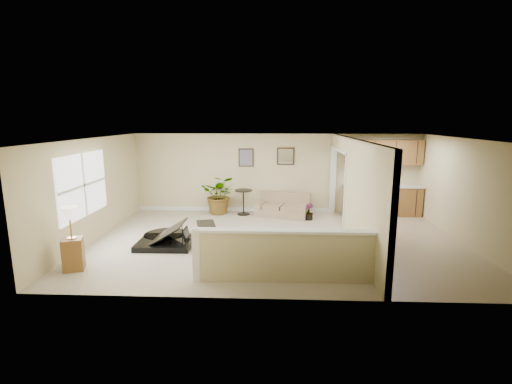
{
  "coord_description": "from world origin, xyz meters",
  "views": [
    {
      "loc": [
        -0.12,
        -8.72,
        2.95
      ],
      "look_at": [
        -0.52,
        0.4,
        1.15
      ],
      "focal_mm": 26.0,
      "sensor_mm": 36.0,
      "label": 1
    }
  ],
  "objects_px": {
    "loveseat": "(283,204)",
    "palm_plant": "(220,195)",
    "piano_bench": "(206,235)",
    "piano": "(165,223)",
    "accent_table": "(243,199)",
    "lamp_stand": "(72,244)",
    "small_plant": "(309,213)"
  },
  "relations": [
    {
      "from": "accent_table",
      "to": "lamp_stand",
      "type": "relative_size",
      "value": 0.62
    },
    {
      "from": "small_plant",
      "to": "lamp_stand",
      "type": "height_order",
      "value": "lamp_stand"
    },
    {
      "from": "loveseat",
      "to": "piano",
      "type": "bearing_deg",
      "value": -118.6
    },
    {
      "from": "piano",
      "to": "accent_table",
      "type": "distance_m",
      "value": 3.3
    },
    {
      "from": "loveseat",
      "to": "small_plant",
      "type": "bearing_deg",
      "value": -16.22
    },
    {
      "from": "palm_plant",
      "to": "lamp_stand",
      "type": "distance_m",
      "value": 5.12
    },
    {
      "from": "loveseat",
      "to": "palm_plant",
      "type": "distance_m",
      "value": 2.0
    },
    {
      "from": "small_plant",
      "to": "piano",
      "type": "bearing_deg",
      "value": -147.23
    },
    {
      "from": "lamp_stand",
      "to": "piano",
      "type": "bearing_deg",
      "value": 49.27
    },
    {
      "from": "accent_table",
      "to": "small_plant",
      "type": "height_order",
      "value": "accent_table"
    },
    {
      "from": "piano_bench",
      "to": "small_plant",
      "type": "height_order",
      "value": "piano_bench"
    },
    {
      "from": "accent_table",
      "to": "palm_plant",
      "type": "xyz_separation_m",
      "value": [
        -0.75,
        0.11,
        0.1
      ]
    },
    {
      "from": "accent_table",
      "to": "piano",
      "type": "bearing_deg",
      "value": -120.0
    },
    {
      "from": "palm_plant",
      "to": "loveseat",
      "type": "bearing_deg",
      "value": -3.76
    },
    {
      "from": "accent_table",
      "to": "piano_bench",
      "type": "bearing_deg",
      "value": -102.2
    },
    {
      "from": "piano_bench",
      "to": "loveseat",
      "type": "height_order",
      "value": "loveseat"
    },
    {
      "from": "loveseat",
      "to": "palm_plant",
      "type": "height_order",
      "value": "palm_plant"
    },
    {
      "from": "piano",
      "to": "accent_table",
      "type": "xyz_separation_m",
      "value": [
        1.65,
        2.86,
        -0.0
      ]
    },
    {
      "from": "piano",
      "to": "lamp_stand",
      "type": "distance_m",
      "value": 2.13
    },
    {
      "from": "accent_table",
      "to": "lamp_stand",
      "type": "bearing_deg",
      "value": -124.21
    },
    {
      "from": "loveseat",
      "to": "accent_table",
      "type": "bearing_deg",
      "value": -164.26
    },
    {
      "from": "loveseat",
      "to": "lamp_stand",
      "type": "relative_size",
      "value": 1.44
    },
    {
      "from": "loveseat",
      "to": "small_plant",
      "type": "height_order",
      "value": "loveseat"
    },
    {
      "from": "piano",
      "to": "lamp_stand",
      "type": "height_order",
      "value": "lamp_stand"
    },
    {
      "from": "palm_plant",
      "to": "lamp_stand",
      "type": "relative_size",
      "value": 0.96
    },
    {
      "from": "small_plant",
      "to": "lamp_stand",
      "type": "bearing_deg",
      "value": -141.8
    },
    {
      "from": "loveseat",
      "to": "lamp_stand",
      "type": "bearing_deg",
      "value": -116.98
    },
    {
      "from": "piano",
      "to": "palm_plant",
      "type": "height_order",
      "value": "palm_plant"
    },
    {
      "from": "accent_table",
      "to": "palm_plant",
      "type": "bearing_deg",
      "value": 171.89
    },
    {
      "from": "accent_table",
      "to": "palm_plant",
      "type": "height_order",
      "value": "palm_plant"
    },
    {
      "from": "piano",
      "to": "loveseat",
      "type": "distance_m",
      "value": 4.04
    },
    {
      "from": "loveseat",
      "to": "lamp_stand",
      "type": "height_order",
      "value": "lamp_stand"
    }
  ]
}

